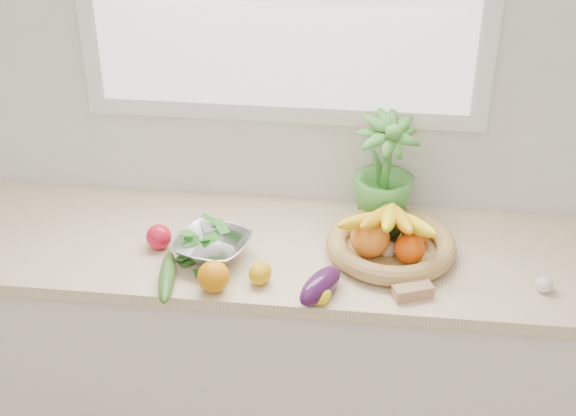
# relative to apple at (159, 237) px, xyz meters

# --- Properties ---
(back_wall) EXTENTS (4.50, 0.02, 2.70)m
(back_wall) POSITION_rel_apple_xyz_m (0.35, 0.36, 0.41)
(back_wall) COLOR white
(back_wall) RESTS_ON ground
(counter_cabinet) EXTENTS (2.20, 0.58, 0.86)m
(counter_cabinet) POSITION_rel_apple_xyz_m (0.35, 0.06, -0.51)
(counter_cabinet) COLOR silver
(counter_cabinet) RESTS_ON ground
(countertop) EXTENTS (2.24, 0.62, 0.04)m
(countertop) POSITION_rel_apple_xyz_m (0.35, 0.06, -0.06)
(countertop) COLOR beige
(countertop) RESTS_ON counter_cabinet
(orange_loose) EXTENTS (0.12, 0.12, 0.09)m
(orange_loose) POSITION_rel_apple_xyz_m (0.21, -0.20, 0.01)
(orange_loose) COLOR orange
(orange_loose) RESTS_ON countertop
(lemon_a) EXTENTS (0.08, 0.10, 0.07)m
(lemon_a) POSITION_rel_apple_xyz_m (0.34, -0.15, -0.01)
(lemon_a) COLOR #D1980B
(lemon_a) RESTS_ON countertop
(lemon_b) EXTENTS (0.07, 0.08, 0.06)m
(lemon_b) POSITION_rel_apple_xyz_m (0.53, -0.22, -0.01)
(lemon_b) COLOR yellow
(lemon_b) RESTS_ON countertop
(lemon_c) EXTENTS (0.09, 0.10, 0.06)m
(lemon_c) POSITION_rel_apple_xyz_m (0.53, -0.17, -0.01)
(lemon_c) COLOR #DD9B0C
(lemon_c) RESTS_ON countertop
(apple) EXTENTS (0.10, 0.10, 0.08)m
(apple) POSITION_rel_apple_xyz_m (0.00, 0.00, 0.00)
(apple) COLOR red
(apple) RESTS_ON countertop
(ginger) EXTENTS (0.12, 0.09, 0.04)m
(ginger) POSITION_rel_apple_xyz_m (0.79, -0.16, -0.02)
(ginger) COLOR tan
(ginger) RESTS_ON countertop
(garlic_a) EXTENTS (0.07, 0.07, 0.05)m
(garlic_a) POSITION_rel_apple_xyz_m (0.71, 0.04, -0.02)
(garlic_a) COLOR beige
(garlic_a) RESTS_ON countertop
(garlic_b) EXTENTS (0.07, 0.07, 0.05)m
(garlic_b) POSITION_rel_apple_xyz_m (0.63, 0.10, -0.02)
(garlic_b) COLOR white
(garlic_b) RESTS_ON countertop
(garlic_c) EXTENTS (0.06, 0.06, 0.04)m
(garlic_c) POSITION_rel_apple_xyz_m (1.16, -0.09, -0.02)
(garlic_c) COLOR silver
(garlic_c) RESTS_ON countertop
(eggplant) EXTENTS (0.15, 0.21, 0.08)m
(eggplant) POSITION_rel_apple_xyz_m (0.52, -0.19, -0.00)
(eggplant) COLOR #37103B
(eggplant) RESTS_ON countertop
(cucumber) EXTENTS (0.09, 0.26, 0.05)m
(cucumber) POSITION_rel_apple_xyz_m (0.07, -0.18, -0.02)
(cucumber) COLOR #2E5D1B
(cucumber) RESTS_ON countertop
(radish) EXTENTS (0.03, 0.03, 0.03)m
(radish) POSITION_rel_apple_xyz_m (0.50, -0.22, -0.03)
(radish) COLOR red
(radish) RESTS_ON countertop
(potted_herb) EXTENTS (0.27, 0.27, 0.37)m
(potted_herb) POSITION_rel_apple_xyz_m (0.69, 0.25, 0.15)
(potted_herb) COLOR #449034
(potted_herb) RESTS_ON countertop
(fruit_basket) EXTENTS (0.44, 0.44, 0.19)m
(fruit_basket) POSITION_rel_apple_xyz_m (0.72, 0.05, 0.02)
(fruit_basket) COLOR tan
(fruit_basket) RESTS_ON countertop
(colander_with_spinach) EXTENTS (0.28, 0.28, 0.12)m
(colander_with_spinach) POSITION_rel_apple_xyz_m (0.18, -0.04, 0.02)
(colander_with_spinach) COLOR white
(colander_with_spinach) RESTS_ON countertop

